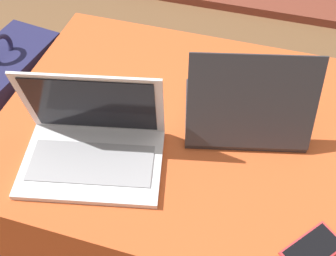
% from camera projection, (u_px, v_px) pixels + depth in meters
% --- Properties ---
extents(ground_plane, '(14.00, 14.00, 0.00)m').
position_uv_depth(ground_plane, '(179.00, 192.00, 1.42)').
color(ground_plane, brown).
extents(ottoman, '(1.03, 0.82, 0.39)m').
position_uv_depth(ottoman, '(180.00, 161.00, 1.27)').
color(ottoman, maroon).
rests_on(ottoman, ground_plane).
extents(laptop_near, '(0.40, 0.31, 0.24)m').
position_uv_depth(laptop_near, '(92.00, 143.00, 1.00)').
color(laptop_near, silver).
rests_on(laptop_near, ottoman).
extents(laptop_far, '(0.37, 0.33, 0.26)m').
position_uv_depth(laptop_far, '(245.00, 110.00, 1.07)').
color(laptop_far, '#333338').
rests_on(laptop_far, ottoman).
extents(cell_phone, '(0.14, 0.15, 0.01)m').
position_uv_depth(cell_phone, '(313.00, 249.00, 0.87)').
color(cell_phone, red).
rests_on(cell_phone, ottoman).
extents(backpack, '(0.29, 0.38, 0.47)m').
position_uv_depth(backpack, '(19.00, 98.00, 1.46)').
color(backpack, '#23234C').
rests_on(backpack, ground_plane).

